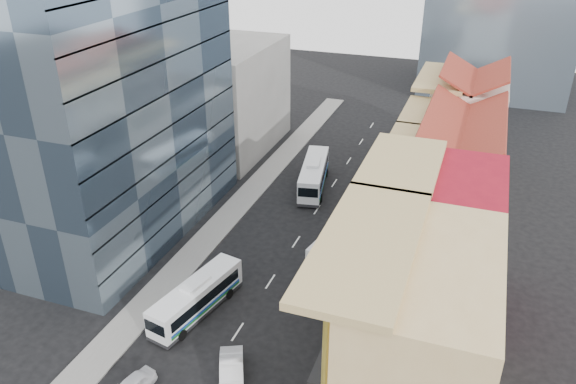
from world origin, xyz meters
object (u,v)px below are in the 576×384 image
at_px(shophouse_tan, 421,340).
at_px(bus_right, 349,238).
at_px(sedan_right, 232,373).
at_px(bus_left_near, 197,297).
at_px(bus_left_far, 314,174).
at_px(office_tower, 112,86).

height_order(shophouse_tan, bus_right, shophouse_tan).
bearing_deg(sedan_right, bus_left_near, 109.69).
distance_m(bus_left_far, sedan_right, 31.05).
bearing_deg(sedan_right, bus_left_far, 71.81).
xyz_separation_m(bus_left_near, sedan_right, (5.82, -5.85, -0.76)).
xyz_separation_m(shophouse_tan, sedan_right, (-12.25, -1.78, -5.22)).
bearing_deg(bus_left_far, shophouse_tan, -71.90).
distance_m(shophouse_tan, office_tower, 35.19).
height_order(bus_right, sedan_right, bus_right).
height_order(office_tower, bus_left_near, office_tower).
bearing_deg(bus_right, bus_left_far, 132.66).
distance_m(bus_left_near, bus_left_far, 25.04).
height_order(office_tower, sedan_right, office_tower).
xyz_separation_m(bus_left_near, bus_right, (9.57, 12.34, 0.38)).
relative_size(bus_left_near, sedan_right, 2.04).
bearing_deg(bus_right, bus_left_near, -115.87).
bearing_deg(office_tower, bus_left_far, 45.06).
bearing_deg(sedan_right, shophouse_tan, -16.88).
relative_size(office_tower, bus_left_near, 3.12).
height_order(shophouse_tan, bus_left_near, shophouse_tan).
height_order(bus_left_near, sedan_right, bus_left_near).
bearing_deg(shophouse_tan, sedan_right, -171.76).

